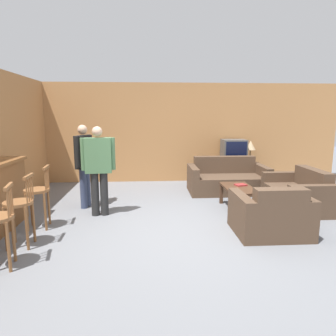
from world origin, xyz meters
name	(u,v)px	position (x,y,z in m)	size (l,w,h in m)	color
ground_plane	(178,232)	(0.00, 0.00, 0.00)	(24.00, 24.00, 0.00)	slate
wall_back	(165,133)	(0.00, 3.66, 1.30)	(9.40, 0.08, 2.60)	#B27A47
wall_left	(0,141)	(-3.14, 1.33, 1.30)	(0.08, 8.66, 2.60)	#B27A47
bar_chair_mid	(20,208)	(-2.17, -0.35, 0.54)	(0.40, 0.40, 0.99)	brown
bar_chair_far	(38,195)	(-2.17, 0.33, 0.54)	(0.42, 0.42, 0.99)	brown
couch_far	(227,180)	(1.39, 2.38, 0.28)	(1.78, 0.94, 0.80)	#4C3828
armchair_near	(271,216)	(1.38, -0.16, 0.28)	(1.05, 0.89, 0.78)	#4C3828
loveseat_right	(298,194)	(2.41, 1.04, 0.28)	(0.86, 1.35, 0.76)	#4C3828
coffee_table	(239,191)	(1.25, 1.03, 0.37)	(0.52, 0.95, 0.44)	#472D1E
tv_unit	(233,172)	(1.78, 3.29, 0.29)	(1.19, 0.51, 0.59)	#513823
tv	(234,150)	(1.78, 3.29, 0.87)	(0.60, 0.50, 0.56)	#4C4C4C
book_on_table	(241,185)	(1.33, 1.17, 0.45)	(0.24, 0.21, 0.03)	maroon
table_lamp	(251,146)	(2.22, 3.29, 0.98)	(0.26, 0.26, 0.53)	brown
person_by_window	(84,161)	(-1.66, 1.40, 0.90)	(0.27, 0.53, 1.59)	#384260
person_by_counter	(99,166)	(-1.31, 0.90, 0.89)	(0.59, 0.22, 1.58)	black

